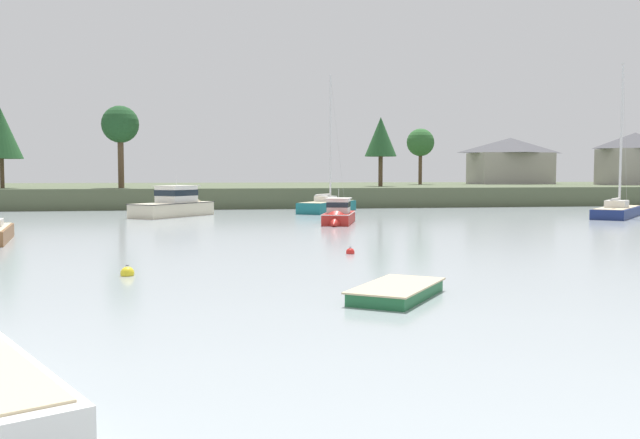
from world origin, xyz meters
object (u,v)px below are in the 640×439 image
sailboat_navy (617,214)px  dinghy_green (397,293)px  mooring_buoy_yellow (127,273)px  cruiser_cream (179,209)px  sailboat_teal (327,209)px  mooring_buoy_red (350,252)px  cruiser_red (338,218)px

sailboat_navy → dinghy_green: bearing=-130.9°
mooring_buoy_yellow → sailboat_navy: bearing=36.4°
sailboat_navy → dinghy_green: (-29.17, -33.68, -0.15)m
cruiser_cream → sailboat_teal: 14.16m
sailboat_teal → mooring_buoy_red: bearing=-98.7°
sailboat_navy → sailboat_teal: (-22.91, 11.44, -0.00)m
sailboat_navy → cruiser_cream: bearing=167.6°
cruiser_cream → mooring_buoy_red: (8.56, -30.41, -0.54)m
sailboat_teal → sailboat_navy: bearing=-26.5°
dinghy_green → mooring_buoy_yellow: 10.27m
sailboat_navy → sailboat_teal: size_ratio=0.99×
cruiser_red → dinghy_green: cruiser_red is taller
dinghy_green → sailboat_teal: bearing=82.1°
dinghy_green → cruiser_cream: 42.39m
cruiser_red → sailboat_teal: size_ratio=0.52×
dinghy_green → sailboat_teal: 45.55m
cruiser_red → cruiser_cream: size_ratio=0.80×
sailboat_navy → sailboat_teal: sailboat_teal is taller
sailboat_navy → cruiser_red: size_ratio=1.91×
dinghy_green → mooring_buoy_red: dinghy_green is taller
sailboat_teal → mooring_buoy_red: size_ratio=30.69×
cruiser_red → mooring_buoy_red: cruiser_red is taller
cruiser_red → mooring_buoy_yellow: cruiser_red is taller
sailboat_navy → dinghy_green: 44.56m
sailboat_navy → mooring_buoy_yellow: 46.59m
cruiser_cream → mooring_buoy_red: cruiser_cream is taller
sailboat_navy → cruiser_cream: (-36.65, 8.04, 0.33)m
sailboat_teal → mooring_buoy_red: sailboat_teal is taller
sailboat_navy → sailboat_teal: 25.60m
mooring_buoy_red → cruiser_red: bearing=80.3°
cruiser_cream → mooring_buoy_red: size_ratio=19.80×
cruiser_red → mooring_buoy_yellow: bearing=-117.8°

